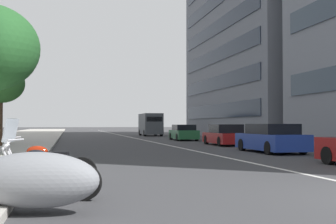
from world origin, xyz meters
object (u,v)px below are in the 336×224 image
street_tree_mid_sidewalk (1,84)px  delivery_van_ahead (150,124)px  street_lamp_with_banners (4,12)px  car_approaching_light (271,139)px  motorcycle_under_tarp (43,175)px  motorcycle_far_end_row (34,180)px  car_mid_block_traffic (184,133)px  motorcycle_second_in_row (44,168)px  car_following_behind (225,136)px

street_tree_mid_sidewalk → delivery_van_ahead: bearing=-28.5°
street_lamp_with_banners → car_approaching_light: bearing=-69.5°
motorcycle_under_tarp → street_tree_mid_sidewalk: (17.87, 3.33, 3.26)m
motorcycle_far_end_row → car_mid_block_traffic: size_ratio=0.46×
car_approaching_light → delivery_van_ahead: (31.17, 0.15, 0.74)m
motorcycle_second_in_row → car_following_behind: bearing=-109.1°
motorcycle_far_end_row → car_approaching_light: car_approaching_light is taller
motorcycle_second_in_row → car_approaching_light: 14.06m
car_mid_block_traffic → street_lamp_with_banners: street_lamp_with_banners is taller
motorcycle_far_end_row → street_tree_mid_sidewalk: street_tree_mid_sidewalk is taller
car_mid_block_traffic → delivery_van_ahead: size_ratio=0.82×
car_approaching_light → street_lamp_with_banners: bearing=110.3°
car_approaching_light → delivery_van_ahead: bearing=0.1°
motorcycle_under_tarp → car_approaching_light: 15.09m
street_lamp_with_banners → delivery_van_ahead: bearing=-18.1°
car_following_behind → delivery_van_ahead: size_ratio=0.84×
car_following_behind → motorcycle_under_tarp: bearing=152.7°
motorcycle_far_end_row → motorcycle_second_in_row: bearing=-73.9°
motorcycle_under_tarp → street_lamp_with_banners: size_ratio=0.24×
street_tree_mid_sidewalk → car_following_behind: bearing=-87.0°
motorcycle_far_end_row → street_tree_mid_sidewalk: bearing=-64.5°
car_mid_block_traffic → street_lamp_with_banners: size_ratio=0.55×
motorcycle_under_tarp → motorcycle_second_in_row: bearing=-66.7°
car_mid_block_traffic → street_tree_mid_sidewalk: size_ratio=0.98×
motorcycle_second_in_row → motorcycle_far_end_row: bearing=102.9°
motorcycle_second_in_row → delivery_van_ahead: bearing=-91.2°
motorcycle_second_in_row → street_lamp_with_banners: bearing=-60.6°
motorcycle_far_end_row → street_tree_mid_sidewalk: 19.74m
motorcycle_far_end_row → car_following_behind: 22.56m
car_following_behind → street_lamp_with_banners: size_ratio=0.56×
motorcycle_under_tarp → street_lamp_with_banners: bearing=-55.3°
car_approaching_light → car_following_behind: size_ratio=0.99×
car_mid_block_traffic → street_lamp_with_banners: bearing=153.3°
motorcycle_far_end_row → motorcycle_second_in_row: size_ratio=0.95×
car_following_behind → street_lamp_with_banners: 17.53m
motorcycle_second_in_row → car_mid_block_traffic: 27.98m
delivery_van_ahead → street_lamp_with_banners: bearing=163.0°
motorcycle_under_tarp → car_approaching_light: bearing=-111.1°
motorcycle_second_in_row → street_tree_mid_sidewalk: 17.01m
motorcycle_under_tarp → motorcycle_second_in_row: size_ratio=0.91×
motorcycle_second_in_row → street_lamp_with_banners: (5.30, 1.60, 4.68)m
street_lamp_with_banners → street_tree_mid_sidewalk: street_lamp_with_banners is taller
car_approaching_light → street_tree_mid_sidewalk: street_tree_mid_sidewalk is taller
car_mid_block_traffic → street_lamp_with_banners: (-20.78, 11.74, 4.46)m
car_mid_block_traffic → street_lamp_with_banners: 24.28m
motorcycle_far_end_row → motorcycle_second_in_row: 2.84m
car_approaching_light → street_tree_mid_sidewalk: size_ratio=0.99×
motorcycle_under_tarp → delivery_van_ahead: (42.37, -9.96, 0.96)m
car_following_behind → car_mid_block_traffic: 8.99m
car_following_behind → delivery_van_ahead: (23.77, 0.55, 0.77)m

